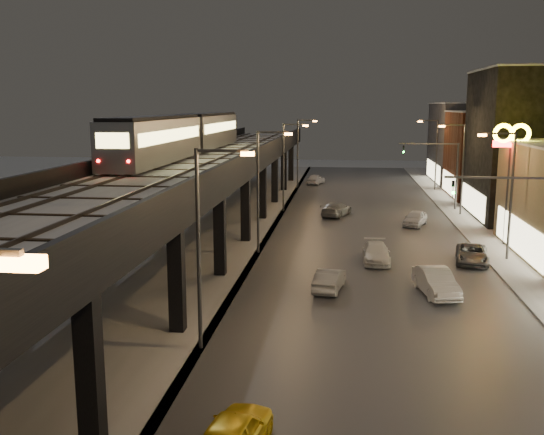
{
  "coord_description": "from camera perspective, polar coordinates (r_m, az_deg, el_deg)",
  "views": [
    {
      "loc": [
        5.6,
        -12.09,
        10.77
      ],
      "look_at": [
        1.82,
        18.83,
        5.0
      ],
      "focal_mm": 40.0,
      "sensor_mm": 36.0,
      "label": 1
    }
  ],
  "objects": [
    {
      "name": "building_d",
      "position": [
        62.95,
        24.1,
        6.23
      ],
      "size": [
        12.2,
        13.2,
        14.16
      ],
      "color": "black",
      "rests_on": "ground"
    },
    {
      "name": "viaduct_parapet_far",
      "position": [
        47.05,
        -12.92,
        5.45
      ],
      "size": [
        0.3,
        100.0,
        1.1
      ],
      "primitive_type": "cube",
      "color": "black",
      "rests_on": "elevated_viaduct"
    },
    {
      "name": "viaduct_trackbed",
      "position": [
        45.78,
        -7.77,
        4.9
      ],
      "size": [
        8.4,
        100.0,
        0.32
      ],
      "color": "#B2B7C1",
      "rests_on": "elevated_viaduct"
    },
    {
      "name": "car_onc_red",
      "position": [
        56.21,
        13.33,
        -0.13
      ],
      "size": [
        2.81,
        4.29,
        1.36
      ],
      "primitive_type": "imported",
      "rotation": [
        0.0,
        0.0,
        -0.33
      ],
      "color": "silver",
      "rests_on": "ground"
    },
    {
      "name": "streetlight_left_3",
      "position": [
        61.64,
        1.34,
        5.34
      ],
      "size": [
        2.57,
        0.28,
        9.0
      ],
      "color": "#38383A",
      "rests_on": "ground"
    },
    {
      "name": "streetlight_left_1",
      "position": [
        26.39,
        -6.39,
        -1.68
      ],
      "size": [
        2.57,
        0.28,
        9.0
      ],
      "color": "#38383A",
      "rests_on": "ground"
    },
    {
      "name": "car_onc_white",
      "position": [
        42.72,
        9.77,
        -3.37
      ],
      "size": [
        1.84,
        4.48,
        1.3
      ],
      "primitive_type": "imported",
      "rotation": [
        0.0,
        0.0,
        0.01
      ],
      "color": "white",
      "rests_on": "ground"
    },
    {
      "name": "car_onc_dark",
      "position": [
        44.0,
        18.31,
        -3.37
      ],
      "size": [
        2.8,
        4.83,
        1.27
      ],
      "primitive_type": "imported",
      "rotation": [
        0.0,
        0.0,
        -0.16
      ],
      "color": "#4E5056",
      "rests_on": "ground"
    },
    {
      "name": "car_near_white",
      "position": [
        35.96,
        5.44,
        -5.9
      ],
      "size": [
        1.96,
        4.11,
        1.3
      ],
      "primitive_type": "imported",
      "rotation": [
        0.0,
        0.0,
        2.99
      ],
      "color": "#959698",
      "rests_on": "ground"
    },
    {
      "name": "subway_train",
      "position": [
        54.58,
        -8.07,
        7.81
      ],
      "size": [
        2.84,
        34.57,
        3.39
      ],
      "color": "gray",
      "rests_on": "viaduct_trackbed"
    },
    {
      "name": "streetlight_left_4",
      "position": [
        79.51,
        2.63,
        6.49
      ],
      "size": [
        2.57,
        0.28,
        9.0
      ],
      "color": "#38383A",
      "rests_on": "ground"
    },
    {
      "name": "building_f",
      "position": [
        90.14,
        18.87,
        6.64
      ],
      "size": [
        12.2,
        16.2,
        11.16
      ],
      "color": "#37373D",
      "rests_on": "ground"
    },
    {
      "name": "streetlight_right_3",
      "position": [
        62.34,
        17.3,
        4.93
      ],
      "size": [
        2.56,
        0.28,
        9.0
      ],
      "color": "#38383A",
      "rests_on": "ground"
    },
    {
      "name": "traffic_light_rig_b",
      "position": [
        65.2,
        16.03,
        4.57
      ],
      "size": [
        6.1,
        0.34,
        7.0
      ],
      "color": "#38383A",
      "rests_on": "ground"
    },
    {
      "name": "elevated_viaduct",
      "position": [
        45.73,
        -7.78,
        3.93
      ],
      "size": [
        9.0,
        100.0,
        6.3
      ],
      "color": "black",
      "rests_on": "ground"
    },
    {
      "name": "streetlight_right_4",
      "position": [
        80.06,
        15.04,
        6.18
      ],
      "size": [
        2.56,
        0.28,
        9.0
      ],
      "color": "#38383A",
      "rests_on": "ground"
    },
    {
      "name": "car_mid_dark",
      "position": [
        59.85,
        6.07,
        0.75
      ],
      "size": [
        3.33,
        5.17,
        1.39
      ],
      "primitive_type": "imported",
      "rotation": [
        0.0,
        0.0,
        2.83
      ],
      "color": "gray",
      "rests_on": "ground"
    },
    {
      "name": "traffic_light_rig_a",
      "position": [
        36.14,
        23.31,
        -0.37
      ],
      "size": [
        6.1,
        0.34,
        7.0
      ],
      "color": "#38383A",
      "rests_on": "ground"
    },
    {
      "name": "sidewalk_right",
      "position": [
        49.74,
        20.66,
        -2.62
      ],
      "size": [
        4.0,
        120.0,
        0.14
      ],
      "primitive_type": "cube",
      "color": "#9FA1A8",
      "rests_on": "ground"
    },
    {
      "name": "viaduct_parapet_streetside",
      "position": [
        44.85,
        -2.36,
        5.47
      ],
      "size": [
        0.3,
        100.0,
        1.1
      ],
      "primitive_type": "cube",
      "color": "black",
      "rests_on": "elevated_viaduct"
    },
    {
      "name": "car_far_white",
      "position": [
        84.1,
        4.15,
        3.59
      ],
      "size": [
        2.68,
        4.41,
        1.4
      ],
      "primitive_type": "imported",
      "rotation": [
        0.0,
        0.0,
        2.88
      ],
      "color": "silver",
      "rests_on": "ground"
    },
    {
      "name": "road_surface",
      "position": [
        48.34,
        9.06,
        -2.48
      ],
      "size": [
        17.0,
        120.0,
        0.06
      ],
      "primitive_type": "cube",
      "color": "#46474D",
      "rests_on": "ground"
    },
    {
      "name": "streetlight_left_2",
      "position": [
        43.86,
        -0.98,
        3.24
      ],
      "size": [
        2.57,
        0.28,
        9.0
      ],
      "color": "#38383A",
      "rests_on": "ground"
    },
    {
      "name": "sign_mcdonalds",
      "position": [
        49.61,
        21.57,
        6.1
      ],
      "size": [
        2.79,
        0.33,
        9.44
      ],
      "color": "#38383A",
      "rests_on": "ground"
    },
    {
      "name": "streetlight_right_2",
      "position": [
        44.85,
        21.31,
        2.69
      ],
      "size": [
        2.56,
        0.28,
        9.0
      ],
      "color": "#38383A",
      "rests_on": "ground"
    },
    {
      "name": "under_viaduct_pavement",
      "position": [
        49.67,
        -6.7,
        -2.06
      ],
      "size": [
        11.0,
        120.0,
        0.06
      ],
      "primitive_type": "cube",
      "color": "#9FA1A8",
      "rests_on": "ground"
    },
    {
      "name": "building_e",
      "position": [
        76.55,
        20.96,
        5.54
      ],
      "size": [
        12.2,
        12.2,
        10.16
      ],
      "color": "brown",
      "rests_on": "ground"
    },
    {
      "name": "car_onc_silver",
      "position": [
        36.16,
        15.17,
        -5.96
      ],
      "size": [
        2.36,
        4.8,
        1.51
      ],
      "primitive_type": "imported",
      "rotation": [
        0.0,
        0.0,
        0.17
      ],
      "color": "silver",
      "rests_on": "ground"
    }
  ]
}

